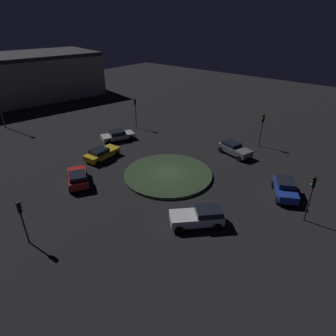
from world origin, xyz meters
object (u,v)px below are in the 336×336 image
object	(u,v)px
car_red	(78,178)
car_grey	(234,149)
car_yellow	(102,153)
traffic_light_north	(21,214)
car_blue	(285,188)
car_silver	(118,135)
traffic_light_west	(312,190)
car_white	(199,217)
traffic_light_south	(262,124)
traffic_light_southeast	(135,108)
store_building	(3,79)

from	to	relation	value
car_red	car_grey	size ratio (longest dim) A/B	0.94
car_yellow	traffic_light_north	distance (m)	14.82
car_blue	traffic_light_north	size ratio (longest dim) A/B	1.15
car_silver	car_grey	distance (m)	15.93
traffic_light_west	car_white	bearing A→B (deg)	36.97
car_silver	traffic_light_north	bearing A→B (deg)	-127.16
traffic_light_south	traffic_light_southeast	bearing A→B (deg)	-55.36
car_blue	traffic_light_west	size ratio (longest dim) A/B	1.03
car_grey	store_building	bearing A→B (deg)	-156.89
car_yellow	traffic_light_southeast	world-z (taller)	traffic_light_southeast
store_building	traffic_light_north	bearing A→B (deg)	78.29
car_white	traffic_light_south	xyz separation A→B (m)	(2.84, -18.45, 2.24)
traffic_light_west	car_grey	bearing A→B (deg)	-42.04
car_red	traffic_light_southeast	distance (m)	17.37
car_grey	car_red	bearing A→B (deg)	-103.17
car_silver	car_white	world-z (taller)	car_white
traffic_light_north	traffic_light_southeast	distance (m)	25.85
traffic_light_southeast	store_building	distance (m)	31.28
car_red	traffic_light_southeast	size ratio (longest dim) A/B	0.97
car_grey	car_yellow	xyz separation A→B (m)	(11.79, 11.25, -0.07)
car_silver	traffic_light_north	size ratio (longest dim) A/B	1.27
car_blue	traffic_light_west	world-z (taller)	traffic_light_west
car_white	traffic_light_southeast	distance (m)	24.33
traffic_light_southeast	traffic_light_west	distance (m)	27.88
car_blue	traffic_light_southeast	size ratio (longest dim) A/B	0.97
traffic_light_north	car_blue	bearing A→B (deg)	-27.65
car_silver	car_grey	xyz separation A→B (m)	(-14.72, -6.09, 0.07)
store_building	car_red	bearing A→B (deg)	86.01
car_red	traffic_light_south	world-z (taller)	traffic_light_south
store_building	car_grey	bearing A→B (deg)	108.74
car_grey	traffic_light_south	bearing A→B (deg)	88.50
car_white	car_yellow	distance (m)	16.21
traffic_light_southeast	store_building	world-z (taller)	store_building
car_blue	car_white	xyz separation A→B (m)	(3.97, 8.88, -0.03)
car_blue	traffic_light_west	bearing A→B (deg)	15.32
car_white	store_building	xyz separation A→B (m)	(51.18, -7.53, 3.50)
car_red	traffic_light_southeast	bearing A→B (deg)	-34.51
traffic_light_north	car_yellow	bearing A→B (deg)	35.43
car_white	car_grey	world-z (taller)	car_white
traffic_light_north	car_white	bearing A→B (deg)	-34.87
car_blue	traffic_light_south	xyz separation A→B (m)	(6.82, -9.57, 2.21)
car_white	car_blue	bearing A→B (deg)	-160.20
car_red	car_white	size ratio (longest dim) A/B	0.99
store_building	traffic_light_south	bearing A→B (deg)	113.61
car_red	car_yellow	xyz separation A→B (m)	(2.82, -5.33, -0.07)
traffic_light_west	car_silver	bearing A→B (deg)	-10.01
car_silver	traffic_light_west	size ratio (longest dim) A/B	1.13
car_blue	store_building	distance (m)	55.28
car_silver	traffic_light_southeast	distance (m)	5.87
car_red	traffic_light_west	bearing A→B (deg)	-125.55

